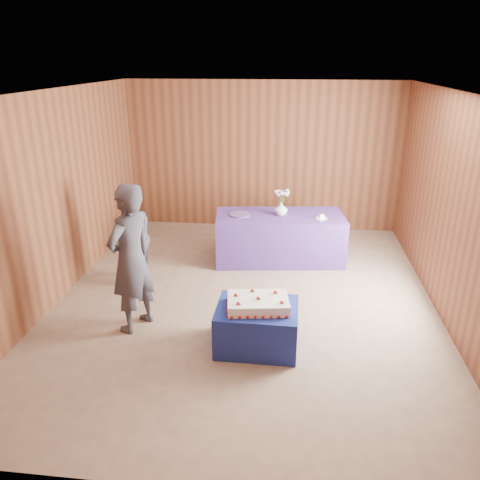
% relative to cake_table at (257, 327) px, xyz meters
% --- Properties ---
extents(ground, '(6.00, 6.00, 0.00)m').
position_rel_cake_table_xyz_m(ground, '(-0.24, 1.04, -0.25)').
color(ground, gray).
rests_on(ground, ground).
extents(room_shell, '(5.04, 6.04, 2.72)m').
position_rel_cake_table_xyz_m(room_shell, '(-0.24, 1.04, 1.55)').
color(room_shell, brown).
rests_on(room_shell, ground).
extents(cake_table, '(0.91, 0.71, 0.50)m').
position_rel_cake_table_xyz_m(cake_table, '(0.00, 0.00, 0.00)').
color(cake_table, '#1B1D96').
rests_on(cake_table, ground).
extents(serving_table, '(2.09, 1.14, 0.75)m').
position_rel_cake_table_xyz_m(serving_table, '(0.16, 2.48, 0.12)').
color(serving_table, '#563085').
rests_on(serving_table, ground).
extents(sheet_cake, '(0.75, 0.57, 0.16)m').
position_rel_cake_table_xyz_m(sheet_cake, '(0.01, -0.02, 0.31)').
color(sheet_cake, white).
rests_on(sheet_cake, cake_table).
extents(vase, '(0.24, 0.24, 0.21)m').
position_rel_cake_table_xyz_m(vase, '(0.17, 2.49, 0.60)').
color(vase, white).
rests_on(vase, serving_table).
extents(flower_spray, '(0.25, 0.25, 0.19)m').
position_rel_cake_table_xyz_m(flower_spray, '(0.17, 2.49, 0.86)').
color(flower_spray, '#295C24').
rests_on(flower_spray, vase).
extents(platter, '(0.35, 0.35, 0.02)m').
position_rel_cake_table_xyz_m(platter, '(-0.47, 2.42, 0.51)').
color(platter, '#56458B').
rests_on(platter, serving_table).
extents(plate, '(0.25, 0.25, 0.01)m').
position_rel_cake_table_xyz_m(plate, '(0.79, 2.39, 0.51)').
color(plate, white).
rests_on(plate, serving_table).
extents(cake_slice, '(0.08, 0.08, 0.08)m').
position_rel_cake_table_xyz_m(cake_slice, '(0.79, 2.39, 0.54)').
color(cake_slice, white).
rests_on(cake_slice, plate).
extents(knife, '(0.25, 0.11, 0.00)m').
position_rel_cake_table_xyz_m(knife, '(0.88, 2.29, 0.50)').
color(knife, '#AEAEB2').
rests_on(knife, serving_table).
extents(guest_left, '(0.66, 0.77, 1.79)m').
position_rel_cake_table_xyz_m(guest_left, '(-1.49, 0.24, 0.65)').
color(guest_left, '#3B3B45').
rests_on(guest_left, ground).
extents(guest_right, '(0.83, 0.89, 1.45)m').
position_rel_cake_table_xyz_m(guest_right, '(-1.87, 1.32, 0.48)').
color(guest_right, '#353640').
rests_on(guest_right, ground).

